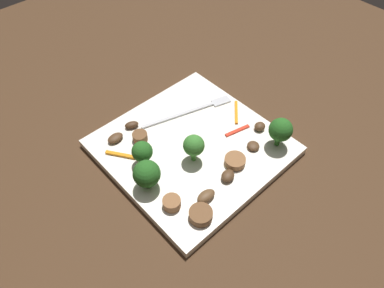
{
  "coord_description": "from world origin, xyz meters",
  "views": [
    {
      "loc": [
        -0.27,
        -0.29,
        0.48
      ],
      "look_at": [
        0.0,
        0.0,
        0.02
      ],
      "focal_mm": 33.12,
      "sensor_mm": 36.0,
      "label": 1
    }
  ],
  "objects_px": {
    "broccoli_floret_3": "(281,130)",
    "sausage_slice_0": "(235,161)",
    "broccoli_floret_1": "(194,146)",
    "sausage_slice_1": "(172,203)",
    "mushroom_4": "(228,176)",
    "broccoli_floret_0": "(142,152)",
    "sausage_slice_2": "(201,215)",
    "sausage_slice_3": "(140,137)",
    "mushroom_2": "(115,138)",
    "pepper_strip_0": "(237,131)",
    "mushroom_0": "(253,146)",
    "pepper_strip_3": "(121,155)",
    "pepper_strip_1": "(237,113)",
    "mushroom_1": "(206,196)",
    "plate": "(192,147)",
    "fork": "(194,110)",
    "mushroom_3": "(132,125)",
    "mushroom_5": "(260,126)",
    "broccoli_floret_2": "(147,174)"
  },
  "relations": [
    {
      "from": "pepper_strip_1",
      "to": "pepper_strip_3",
      "type": "xyz_separation_m",
      "value": [
        -0.22,
        0.06,
        0.0
      ]
    },
    {
      "from": "broccoli_floret_0",
      "to": "pepper_strip_1",
      "type": "distance_m",
      "value": 0.2
    },
    {
      "from": "sausage_slice_3",
      "to": "mushroom_3",
      "type": "xyz_separation_m",
      "value": [
        0.01,
        0.03,
        -0.0
      ]
    },
    {
      "from": "fork",
      "to": "sausage_slice_2",
      "type": "relative_size",
      "value": 4.94
    },
    {
      "from": "plate",
      "to": "mushroom_5",
      "type": "height_order",
      "value": "mushroom_5"
    },
    {
      "from": "sausage_slice_2",
      "to": "sausage_slice_1",
      "type": "bearing_deg",
      "value": 112.77
    },
    {
      "from": "mushroom_2",
      "to": "mushroom_1",
      "type": "bearing_deg",
      "value": -80.09
    },
    {
      "from": "mushroom_0",
      "to": "pepper_strip_3",
      "type": "distance_m",
      "value": 0.23
    },
    {
      "from": "broccoli_floret_1",
      "to": "mushroom_2",
      "type": "bearing_deg",
      "value": 119.98
    },
    {
      "from": "fork",
      "to": "sausage_slice_3",
      "type": "bearing_deg",
      "value": -167.8
    },
    {
      "from": "mushroom_1",
      "to": "sausage_slice_2",
      "type": "bearing_deg",
      "value": -147.66
    },
    {
      "from": "mushroom_2",
      "to": "pepper_strip_0",
      "type": "height_order",
      "value": "mushroom_2"
    },
    {
      "from": "broccoli_floret_3",
      "to": "pepper_strip_1",
      "type": "height_order",
      "value": "broccoli_floret_3"
    },
    {
      "from": "sausage_slice_2",
      "to": "mushroom_0",
      "type": "bearing_deg",
      "value": 12.75
    },
    {
      "from": "plate",
      "to": "broccoli_floret_2",
      "type": "xyz_separation_m",
      "value": [
        -0.11,
        -0.02,
        0.04
      ]
    },
    {
      "from": "broccoli_floret_1",
      "to": "sausage_slice_0",
      "type": "xyz_separation_m",
      "value": [
        0.04,
        -0.05,
        -0.03
      ]
    },
    {
      "from": "sausage_slice_1",
      "to": "mushroom_0",
      "type": "relative_size",
      "value": 1.27
    },
    {
      "from": "fork",
      "to": "sausage_slice_3",
      "type": "xyz_separation_m",
      "value": [
        -0.12,
        0.01,
        0.01
      ]
    },
    {
      "from": "broccoli_floret_0",
      "to": "mushroom_0",
      "type": "xyz_separation_m",
      "value": [
        0.16,
        -0.1,
        -0.02
      ]
    },
    {
      "from": "plate",
      "to": "broccoli_floret_1",
      "type": "relative_size",
      "value": 5.22
    },
    {
      "from": "broccoli_floret_1",
      "to": "broccoli_floret_3",
      "type": "xyz_separation_m",
      "value": [
        0.13,
        -0.07,
        0.0
      ]
    },
    {
      "from": "sausage_slice_3",
      "to": "pepper_strip_1",
      "type": "distance_m",
      "value": 0.19
    },
    {
      "from": "pepper_strip_1",
      "to": "mushroom_0",
      "type": "bearing_deg",
      "value": -118.61
    },
    {
      "from": "fork",
      "to": "mushroom_0",
      "type": "relative_size",
      "value": 7.97
    },
    {
      "from": "sausage_slice_2",
      "to": "sausage_slice_3",
      "type": "bearing_deg",
      "value": 81.59
    },
    {
      "from": "mushroom_5",
      "to": "pepper_strip_3",
      "type": "distance_m",
      "value": 0.25
    },
    {
      "from": "sausage_slice_0",
      "to": "mushroom_5",
      "type": "bearing_deg",
      "value": 14.25
    },
    {
      "from": "mushroom_4",
      "to": "pepper_strip_1",
      "type": "height_order",
      "value": "mushroom_4"
    },
    {
      "from": "pepper_strip_1",
      "to": "broccoli_floret_2",
      "type": "bearing_deg",
      "value": -175.92
    },
    {
      "from": "pepper_strip_3",
      "to": "mushroom_1",
      "type": "bearing_deg",
      "value": -73.26
    },
    {
      "from": "sausage_slice_0",
      "to": "mushroom_4",
      "type": "bearing_deg",
      "value": -157.3
    },
    {
      "from": "broccoli_floret_0",
      "to": "broccoli_floret_1",
      "type": "height_order",
      "value": "broccoli_floret_1"
    },
    {
      "from": "sausage_slice_2",
      "to": "sausage_slice_0",
      "type": "bearing_deg",
      "value": 17.17
    },
    {
      "from": "sausage_slice_2",
      "to": "pepper_strip_0",
      "type": "height_order",
      "value": "sausage_slice_2"
    },
    {
      "from": "sausage_slice_1",
      "to": "plate",
      "type": "bearing_deg",
      "value": 33.34
    },
    {
      "from": "fork",
      "to": "broccoli_floret_1",
      "type": "relative_size",
      "value": 3.25
    },
    {
      "from": "mushroom_1",
      "to": "mushroom_3",
      "type": "xyz_separation_m",
      "value": [
        0.01,
        0.2,
        -0.0
      ]
    },
    {
      "from": "broccoli_floret_0",
      "to": "broccoli_floret_3",
      "type": "relative_size",
      "value": 0.82
    },
    {
      "from": "mushroom_0",
      "to": "pepper_strip_1",
      "type": "distance_m",
      "value": 0.09
    },
    {
      "from": "broccoli_floret_3",
      "to": "sausage_slice_0",
      "type": "distance_m",
      "value": 0.09
    },
    {
      "from": "mushroom_0",
      "to": "mushroom_4",
      "type": "distance_m",
      "value": 0.08
    },
    {
      "from": "mushroom_4",
      "to": "sausage_slice_0",
      "type": "bearing_deg",
      "value": 22.7
    },
    {
      "from": "broccoli_floret_1",
      "to": "mushroom_2",
      "type": "xyz_separation_m",
      "value": [
        -0.07,
        0.12,
        -0.03
      ]
    },
    {
      "from": "fork",
      "to": "mushroom_5",
      "type": "relative_size",
      "value": 8.42
    },
    {
      "from": "broccoli_floret_0",
      "to": "sausage_slice_1",
      "type": "bearing_deg",
      "value": -101.39
    },
    {
      "from": "mushroom_3",
      "to": "mushroom_4",
      "type": "distance_m",
      "value": 0.2
    },
    {
      "from": "broccoli_floret_1",
      "to": "sausage_slice_1",
      "type": "height_order",
      "value": "broccoli_floret_1"
    },
    {
      "from": "plate",
      "to": "fork",
      "type": "distance_m",
      "value": 0.08
    },
    {
      "from": "sausage_slice_2",
      "to": "broccoli_floret_2",
      "type": "bearing_deg",
      "value": 103.09
    },
    {
      "from": "mushroom_2",
      "to": "broccoli_floret_1",
      "type": "bearing_deg",
      "value": -60.02
    }
  ]
}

